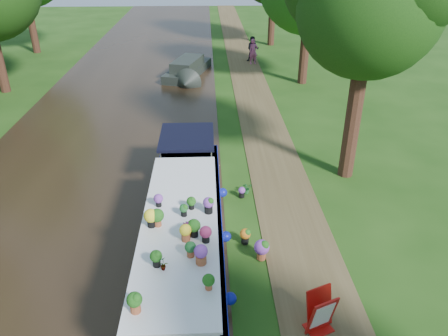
% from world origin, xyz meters
% --- Properties ---
extents(ground, '(100.00, 100.00, 0.00)m').
position_xyz_m(ground, '(0.00, 0.00, 0.00)').
color(ground, '#1C4210').
rests_on(ground, ground).
extents(canal_water, '(10.00, 100.00, 0.02)m').
position_xyz_m(canal_water, '(-6.00, 0.00, 0.01)').
color(canal_water, black).
rests_on(canal_water, ground).
extents(towpath, '(2.20, 100.00, 0.03)m').
position_xyz_m(towpath, '(1.20, 0.00, 0.01)').
color(towpath, '#4E3F24').
rests_on(towpath, ground).
extents(plant_boat, '(2.29, 13.52, 2.28)m').
position_xyz_m(plant_boat, '(-2.25, -2.62, 0.85)').
color(plant_boat, white).
rests_on(plant_boat, canal_water).
extents(second_boat, '(3.19, 6.35, 1.16)m').
position_xyz_m(second_boat, '(-2.75, 16.76, 0.47)').
color(second_boat, black).
rests_on(second_boat, canal_water).
extents(sandwich_board, '(0.73, 0.76, 1.07)m').
position_xyz_m(sandwich_board, '(1.01, -4.49, 0.51)').
color(sandwich_board, red).
rests_on(sandwich_board, towpath).
extents(pedestrian_pink, '(0.74, 0.60, 1.76)m').
position_xyz_m(pedestrian_pink, '(1.87, 19.69, 0.91)').
color(pedestrian_pink, '#DA59A4').
rests_on(pedestrian_pink, towpath).
extents(pedestrian_dark, '(0.99, 0.85, 1.79)m').
position_xyz_m(pedestrian_dark, '(1.90, 20.39, 0.93)').
color(pedestrian_dark, black).
rests_on(pedestrian_dark, towpath).
extents(verge_plant, '(0.43, 0.39, 0.41)m').
position_xyz_m(verge_plant, '(-0.15, 1.77, 0.21)').
color(verge_plant, '#1E6628').
rests_on(verge_plant, ground).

